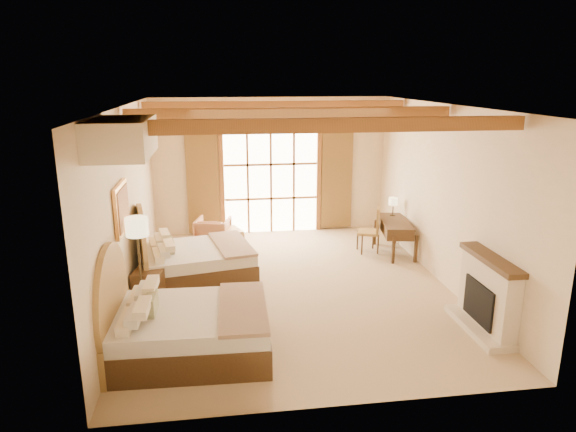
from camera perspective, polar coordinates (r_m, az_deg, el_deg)
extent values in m
plane|color=tan|center=(9.33, 0.46, -7.85)|extent=(7.00, 7.00, 0.00)
plane|color=beige|center=(12.23, -1.95, 5.57)|extent=(5.50, 0.00, 5.50)
plane|color=beige|center=(8.86, -17.41, 1.08)|extent=(0.00, 7.00, 7.00)
plane|color=beige|center=(9.61, 16.93, 2.21)|extent=(0.00, 7.00, 7.00)
plane|color=#B6763B|center=(8.59, 0.50, 12.18)|extent=(7.00, 7.00, 0.00)
cube|color=white|center=(12.25, -1.92, 3.92)|extent=(2.20, 0.02, 2.50)
cube|color=olive|center=(12.16, -9.43, 3.64)|extent=(0.75, 0.06, 2.40)
cube|color=olive|center=(12.49, 5.43, 4.08)|extent=(0.75, 0.06, 2.40)
cube|color=beige|center=(8.18, 21.35, -8.23)|extent=(0.25, 1.30, 1.10)
cube|color=black|center=(8.18, 20.85, -8.93)|extent=(0.18, 0.80, 0.60)
cube|color=beige|center=(8.34, 20.46, -11.46)|extent=(0.45, 1.40, 0.10)
cube|color=#4B351B|center=(7.97, 21.68, -4.47)|extent=(0.30, 1.40, 0.08)
cube|color=#F2AB56|center=(8.10, -18.03, 0.83)|extent=(0.05, 0.95, 0.75)
cube|color=#D68C51|center=(8.09, -17.82, 0.83)|extent=(0.02, 0.82, 0.62)
cube|color=#F3DEC2|center=(6.62, -18.00, 8.32)|extent=(0.70, 1.40, 0.45)
cube|color=#4B351B|center=(7.30, -10.73, -13.33)|extent=(2.15, 1.66, 0.41)
cube|color=silver|center=(7.15, -10.86, -11.09)|extent=(2.11, 1.62, 0.23)
cube|color=#997B62|center=(7.09, -5.04, -9.99)|extent=(0.68, 1.64, 0.05)
cube|color=#97986F|center=(7.10, -14.94, -9.45)|extent=(0.14, 0.43, 0.25)
cube|color=#4B351B|center=(9.75, -10.10, -5.83)|extent=(2.26, 1.87, 0.39)
cube|color=silver|center=(9.64, -10.18, -4.15)|extent=(2.21, 1.84, 0.21)
cube|color=#997B62|center=(9.60, -6.16, -3.35)|extent=(0.89, 1.63, 0.05)
cube|color=#97986F|center=(9.60, -13.00, -2.98)|extent=(0.20, 0.42, 0.23)
cube|color=#4B351B|center=(8.91, -15.17, -7.61)|extent=(0.55, 0.55, 0.57)
cylinder|color=#392E1C|center=(8.60, -15.72, -10.47)|extent=(0.23, 0.23, 0.03)
cylinder|color=#392E1C|center=(8.32, -16.06, -6.15)|extent=(0.04, 0.04, 1.37)
cylinder|color=beige|center=(8.09, -16.46, -1.14)|extent=(0.34, 0.34, 0.28)
imported|color=#B37149|center=(11.44, -8.33, -1.82)|extent=(0.86, 0.87, 0.66)
cube|color=#A18248|center=(11.28, -6.83, -2.61)|extent=(0.76, 0.76, 0.43)
cube|color=#4B351B|center=(11.07, 11.84, -0.63)|extent=(0.77, 1.40, 0.05)
cube|color=#4B351B|center=(11.10, 11.81, -1.24)|extent=(0.75, 1.36, 0.21)
cube|color=#A58045|center=(11.10, 8.89, -1.79)|extent=(0.56, 0.56, 0.06)
cube|color=#A58045|center=(11.08, 9.91, -0.29)|extent=(0.19, 0.43, 0.54)
cylinder|color=#392E1C|center=(11.47, 11.55, 0.12)|extent=(0.12, 0.12, 0.02)
cylinder|color=#392E1C|center=(11.43, 11.59, 0.79)|extent=(0.02, 0.02, 0.28)
cylinder|color=beige|center=(11.39, 11.63, 1.62)|extent=(0.20, 0.20, 0.16)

